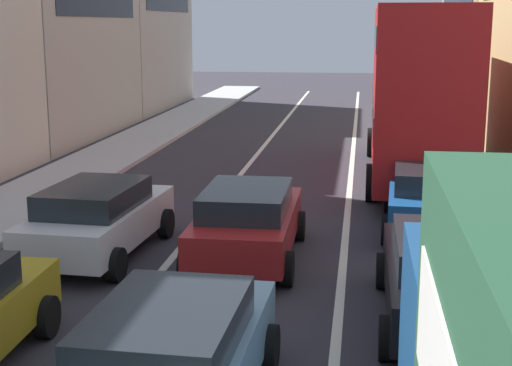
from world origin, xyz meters
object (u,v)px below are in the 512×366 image
at_px(sedan_centre_lane_second, 172,358).
at_px(sedan_left_lane_third, 98,217).
at_px(hatchback_centre_lane_third, 247,221).
at_px(sedan_right_lane_behind_truck, 446,275).
at_px(wagon_right_lane_far, 430,195).
at_px(bus_mid_queue_primary, 417,85).

xyz_separation_m(sedan_centre_lane_second, sedan_left_lane_third, (-3.08, 6.09, 0.00)).
bearing_deg(sedan_centre_lane_second, hatchback_centre_lane_third, 2.14).
bearing_deg(hatchback_centre_lane_third, sedan_centre_lane_second, -179.92).
relative_size(sedan_centre_lane_second, hatchback_centre_lane_third, 1.01).
xyz_separation_m(sedan_right_lane_behind_truck, wagon_right_lane_far, (0.22, 5.57, 0.00)).
bearing_deg(bus_mid_queue_primary, hatchback_centre_lane_third, 156.85).
xyz_separation_m(sedan_centre_lane_second, wagon_right_lane_far, (3.68, 9.02, 0.00)).
xyz_separation_m(sedan_right_lane_behind_truck, bus_mid_queue_primary, (0.23, 11.37, 2.03)).
relative_size(hatchback_centre_lane_third, sedan_left_lane_third, 0.98).
xyz_separation_m(sedan_left_lane_third, bus_mid_queue_primary, (6.77, 8.73, 2.03)).
height_order(hatchback_centre_lane_third, bus_mid_queue_primary, bus_mid_queue_primary).
distance_m(sedan_centre_lane_second, hatchback_centre_lane_third, 6.24).
bearing_deg(sedan_right_lane_behind_truck, hatchback_centre_lane_third, 51.83).
distance_m(sedan_left_lane_third, bus_mid_queue_primary, 11.23).
bearing_deg(hatchback_centre_lane_third, sedan_left_lane_third, 92.41).
distance_m(sedan_centre_lane_second, bus_mid_queue_primary, 15.41).
height_order(sedan_centre_lane_second, sedan_right_lane_behind_truck, same).
relative_size(sedan_centre_lane_second, sedan_right_lane_behind_truck, 1.01).
relative_size(sedan_right_lane_behind_truck, wagon_right_lane_far, 0.98).
relative_size(sedan_right_lane_behind_truck, bus_mid_queue_primary, 0.41).
height_order(sedan_centre_lane_second, wagon_right_lane_far, same).
height_order(hatchback_centre_lane_third, wagon_right_lane_far, same).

